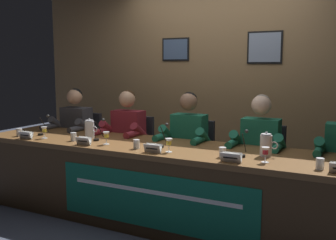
{
  "coord_description": "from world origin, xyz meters",
  "views": [
    {
      "loc": [
        1.63,
        -3.23,
        1.51
      ],
      "look_at": [
        0.0,
        0.0,
        1.01
      ],
      "focal_mm": 41.28,
      "sensor_mm": 36.0,
      "label": 1
    }
  ],
  "objects_px": {
    "chair_center": "(193,163)",
    "juice_glass_left": "(106,136)",
    "microphone_far_left": "(43,128)",
    "panelist_right": "(258,148)",
    "chair_far_left": "(83,150)",
    "nameplate_left": "(84,141)",
    "microphone_right": "(243,147)",
    "conference_table": "(162,172)",
    "water_cup_left": "(73,137)",
    "nameplate_far_left": "(26,135)",
    "juice_glass_center": "(169,143)",
    "water_cup_far_right": "(320,164)",
    "chair_left": "(134,156)",
    "water_cup_center": "(136,145)",
    "water_cup_far_left": "(19,133)",
    "nameplate_center": "(153,148)",
    "panelist_far_left": "(72,131)",
    "juice_glass_far_left": "(44,130)",
    "water_pitcher_left_side": "(90,129)",
    "nameplate_right": "(231,157)",
    "microphone_left": "(99,133)",
    "water_cup_right": "(223,153)",
    "water_pitcher_right_side": "(266,145)",
    "microphone_center": "(163,139)",
    "panelist_center": "(186,142)"
  },
  "relations": [
    {
      "from": "chair_far_left",
      "to": "nameplate_left",
      "type": "relative_size",
      "value": 5.76
    },
    {
      "from": "chair_far_left",
      "to": "water_cup_center",
      "type": "xyz_separation_m",
      "value": [
        1.33,
        -0.86,
        0.35
      ]
    },
    {
      "from": "panelist_far_left",
      "to": "chair_left",
      "type": "bearing_deg",
      "value": 14.64
    },
    {
      "from": "juice_glass_center",
      "to": "water_cup_far_right",
      "type": "distance_m",
      "value": 1.25
    },
    {
      "from": "panelist_far_left",
      "to": "nameplate_right",
      "type": "xyz_separation_m",
      "value": [
        2.27,
        -0.76,
        0.07
      ]
    },
    {
      "from": "panelist_far_left",
      "to": "juice_glass_far_left",
      "type": "bearing_deg",
      "value": -73.79
    },
    {
      "from": "nameplate_left",
      "to": "nameplate_center",
      "type": "xyz_separation_m",
      "value": [
        0.76,
        0.01,
        0.0
      ]
    },
    {
      "from": "microphone_far_left",
      "to": "water_pitcher_left_side",
      "type": "xyz_separation_m",
      "value": [
        0.59,
        0.08,
        0.02
      ]
    },
    {
      "from": "conference_table",
      "to": "chair_far_left",
      "type": "xyz_separation_m",
      "value": [
        -1.53,
        0.74,
        -0.08
      ]
    },
    {
      "from": "water_cup_far_left",
      "to": "nameplate_right",
      "type": "bearing_deg",
      "value": -1.97
    },
    {
      "from": "conference_table",
      "to": "nameplate_right",
      "type": "height_order",
      "value": "nameplate_right"
    },
    {
      "from": "chair_left",
      "to": "water_cup_center",
      "type": "height_order",
      "value": "chair_left"
    },
    {
      "from": "water_cup_far_left",
      "to": "water_cup_left",
      "type": "height_order",
      "value": "same"
    },
    {
      "from": "nameplate_far_left",
      "to": "microphone_left",
      "type": "relative_size",
      "value": 0.77
    },
    {
      "from": "panelist_far_left",
      "to": "chair_left",
      "type": "xyz_separation_m",
      "value": [
        0.77,
        0.2,
        -0.28
      ]
    },
    {
      "from": "nameplate_left",
      "to": "microphone_center",
      "type": "bearing_deg",
      "value": 20.6
    },
    {
      "from": "water_cup_far_right",
      "to": "juice_glass_center",
      "type": "bearing_deg",
      "value": 179.49
    },
    {
      "from": "conference_table",
      "to": "juice_glass_center",
      "type": "relative_size",
      "value": 33.32
    },
    {
      "from": "water_cup_far_left",
      "to": "nameplate_center",
      "type": "height_order",
      "value": "water_cup_far_left"
    },
    {
      "from": "panelist_center",
      "to": "chair_far_left",
      "type": "bearing_deg",
      "value": 172.56
    },
    {
      "from": "juice_glass_far_left",
      "to": "water_cup_far_right",
      "type": "bearing_deg",
      "value": -0.24
    },
    {
      "from": "water_cup_left",
      "to": "juice_glass_center",
      "type": "bearing_deg",
      "value": -1.64
    },
    {
      "from": "panelist_far_left",
      "to": "nameplate_left",
      "type": "distance_m",
      "value": 1.08
    },
    {
      "from": "microphone_center",
      "to": "nameplate_left",
      "type": "bearing_deg",
      "value": -159.4
    },
    {
      "from": "nameplate_far_left",
      "to": "nameplate_right",
      "type": "xyz_separation_m",
      "value": [
        2.23,
        0.01,
        0.0
      ]
    },
    {
      "from": "water_cup_left",
      "to": "juice_glass_center",
      "type": "height_order",
      "value": "juice_glass_center"
    },
    {
      "from": "panelist_right",
      "to": "water_pitcher_left_side",
      "type": "distance_m",
      "value": 1.75
    },
    {
      "from": "nameplate_far_left",
      "to": "water_cup_center",
      "type": "relative_size",
      "value": 1.97
    },
    {
      "from": "nameplate_left",
      "to": "water_cup_far_right",
      "type": "relative_size",
      "value": 1.87
    },
    {
      "from": "water_pitcher_left_side",
      "to": "juice_glass_far_left",
      "type": "bearing_deg",
      "value": -150.48
    },
    {
      "from": "water_cup_left",
      "to": "microphone_center",
      "type": "distance_m",
      "value": 0.96
    },
    {
      "from": "water_cup_center",
      "to": "microphone_center",
      "type": "distance_m",
      "value": 0.26
    },
    {
      "from": "nameplate_far_left",
      "to": "microphone_center",
      "type": "height_order",
      "value": "microphone_center"
    },
    {
      "from": "chair_center",
      "to": "juice_glass_left",
      "type": "bearing_deg",
      "value": -124.74
    },
    {
      "from": "nameplate_center",
      "to": "juice_glass_far_left",
      "type": "bearing_deg",
      "value": 176.47
    },
    {
      "from": "microphone_left",
      "to": "water_pitcher_right_side",
      "type": "distance_m",
      "value": 1.7
    },
    {
      "from": "water_cup_center",
      "to": "juice_glass_center",
      "type": "bearing_deg",
      "value": 0.61
    },
    {
      "from": "nameplate_far_left",
      "to": "nameplate_center",
      "type": "relative_size",
      "value": 1.05
    },
    {
      "from": "water_cup_far_left",
      "to": "water_cup_center",
      "type": "relative_size",
      "value": 1.0
    },
    {
      "from": "chair_far_left",
      "to": "panelist_far_left",
      "type": "distance_m",
      "value": 0.34
    },
    {
      "from": "panelist_far_left",
      "to": "water_cup_left",
      "type": "xyz_separation_m",
      "value": [
        0.56,
        -0.62,
        0.07
      ]
    },
    {
      "from": "panelist_right",
      "to": "microphone_right",
      "type": "xyz_separation_m",
      "value": [
        -0.01,
        -0.51,
        0.1
      ]
    },
    {
      "from": "conference_table",
      "to": "water_cup_left",
      "type": "bearing_deg",
      "value": -174.92
    },
    {
      "from": "microphone_left",
      "to": "conference_table",
      "type": "bearing_deg",
      "value": -4.46
    },
    {
      "from": "water_cup_left",
      "to": "water_pitcher_right_side",
      "type": "bearing_deg",
      "value": 6.06
    },
    {
      "from": "nameplate_right",
      "to": "water_cup_right",
      "type": "bearing_deg",
      "value": 130.43
    },
    {
      "from": "nameplate_right",
      "to": "panelist_far_left",
      "type": "bearing_deg",
      "value": 161.43
    },
    {
      "from": "nameplate_far_left",
      "to": "juice_glass_left",
      "type": "distance_m",
      "value": 0.94
    },
    {
      "from": "water_cup_left",
      "to": "microphone_far_left",
      "type": "bearing_deg",
      "value": 166.75
    },
    {
      "from": "microphone_far_left",
      "to": "panelist_right",
      "type": "bearing_deg",
      "value": 12.31
    }
  ]
}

